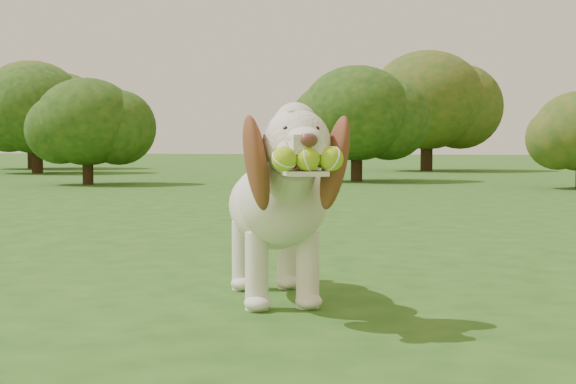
# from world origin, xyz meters

# --- Properties ---
(ground) EXTENTS (80.00, 80.00, 0.00)m
(ground) POSITION_xyz_m (0.00, 0.00, 0.00)
(ground) COLOR #224E16
(ground) RESTS_ON ground
(dog) EXTENTS (0.65, 1.01, 0.69)m
(dog) POSITION_xyz_m (0.35, -0.51, 0.37)
(dog) COLOR silver
(dog) RESTS_ON ground
(shrub_a) EXTENTS (1.42, 1.42, 1.47)m
(shrub_a) POSITION_xyz_m (-4.23, 6.86, 0.86)
(shrub_a) COLOR #382314
(shrub_a) RESTS_ON ground
(shrub_g) EXTENTS (2.35, 2.35, 2.43)m
(shrub_g) POSITION_xyz_m (-8.82, 13.04, 1.43)
(shrub_g) COLOR #382314
(shrub_g) RESTS_ON ground
(shrub_i) EXTENTS (2.40, 2.40, 2.49)m
(shrub_i) POSITION_xyz_m (-0.07, 13.65, 1.46)
(shrub_i) COLOR #382314
(shrub_i) RESTS_ON ground
(shrub_b) EXTENTS (1.67, 1.67, 1.73)m
(shrub_b) POSITION_xyz_m (-0.77, 8.66, 1.02)
(shrub_b) COLOR #382314
(shrub_b) RESTS_ON ground
(shrub_e) EXTENTS (2.01, 2.01, 2.08)m
(shrub_e) POSITION_xyz_m (-7.22, 10.54, 1.22)
(shrub_e) COLOR #382314
(shrub_e) RESTS_ON ground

